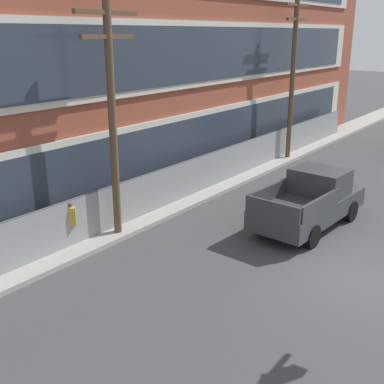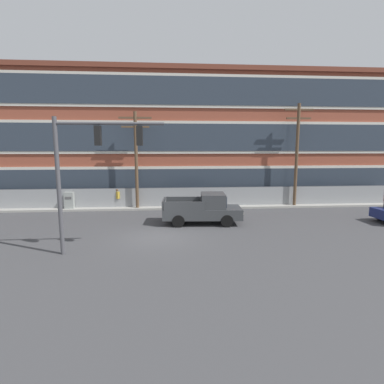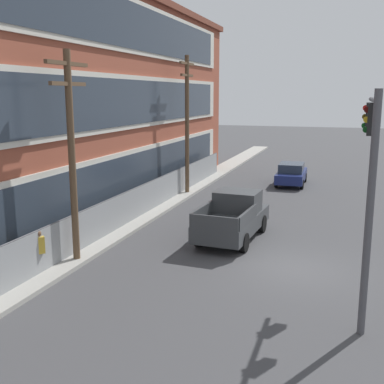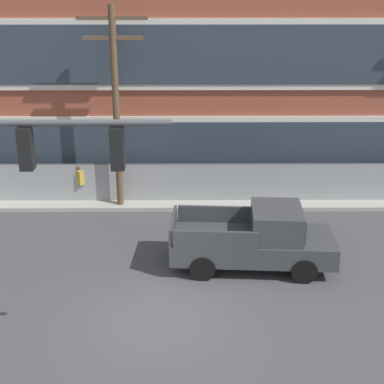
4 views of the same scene
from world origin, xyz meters
The scene contains 7 objects.
ground_plane centered at (0.00, 0.00, 0.00)m, with size 160.00×160.00×0.00m, color #424244.
sidewalk_building_side centered at (0.00, 8.37, 0.08)m, with size 80.00×1.73×0.16m, color #9E9B93.
chain_link_fence centered at (1.85, 8.36, 0.88)m, with size 35.91×0.06×1.73m.
pickup_truck_dark_grey centered at (3.03, 3.00, 0.96)m, with size 5.36×2.43×2.04m.
utility_pole_near_corner centered at (-1.89, 7.95, 4.40)m, with size 2.58×0.26×7.88m.
utility_pole_midblock centered at (11.45, 8.01, 4.78)m, with size 2.42×0.26×8.64m.
pedestrian_near_cabinet centered at (-3.57, 8.41, 0.97)m, with size 0.45×0.45×1.69m.
Camera 1 is at (-12.78, -3.47, 6.80)m, focal length 45.00 mm.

